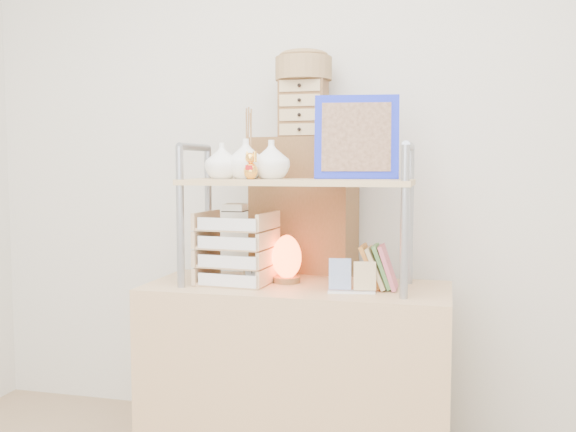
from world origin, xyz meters
name	(u,v)px	position (x,y,z in m)	size (l,w,h in m)	color
desk	(297,377)	(0.00, 1.20, 0.38)	(1.20, 0.50, 0.75)	tan
cabinet	(304,286)	(-0.05, 1.57, 0.68)	(0.45, 0.24, 1.35)	brown
hutch	(285,175)	(-0.05, 1.21, 1.19)	(0.90, 0.34, 0.76)	gray
letter_tray	(236,252)	(-0.25, 1.18, 0.88)	(0.28, 0.27, 0.32)	#DBB483
salt_lamp	(287,258)	(-0.05, 1.25, 0.85)	(0.13, 0.12, 0.19)	brown
desk_clock	(253,273)	(-0.16, 1.14, 0.80)	(0.08, 0.05, 0.11)	tan
postcard_stand	(352,283)	(0.23, 1.11, 0.79)	(0.18, 0.08, 0.13)	white
drawer_chest	(303,109)	(-0.05, 1.55, 1.48)	(0.20, 0.16, 0.25)	brown
woven_basket	(304,69)	(-0.05, 1.55, 1.65)	(0.25, 0.25, 0.10)	olive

